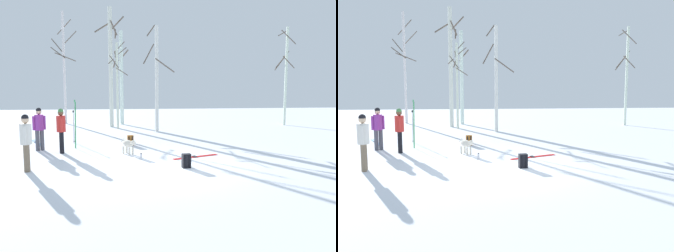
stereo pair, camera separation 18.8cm
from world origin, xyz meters
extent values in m
plane|color=white|center=(0.00, 0.00, 0.00)|extent=(60.00, 60.00, 0.00)
cylinder|color=black|center=(-3.59, 2.51, 0.41)|extent=(0.16, 0.16, 0.82)
cylinder|color=black|center=(-3.63, 2.68, 0.41)|extent=(0.16, 0.16, 0.82)
cylinder|color=red|center=(-3.61, 2.59, 1.13)|extent=(0.34, 0.34, 0.62)
sphere|color=brown|center=(-3.61, 2.59, 1.55)|extent=(0.22, 0.22, 0.22)
sphere|color=#4C8C4C|center=(-3.61, 2.59, 1.61)|extent=(0.21, 0.21, 0.21)
cylinder|color=red|center=(-3.56, 2.39, 1.11)|extent=(0.10, 0.10, 0.56)
cylinder|color=red|center=(-3.66, 2.80, 1.11)|extent=(0.10, 0.10, 0.56)
cylinder|color=#4C4C56|center=(-4.50, 3.30, 0.41)|extent=(0.16, 0.16, 0.82)
cylinder|color=#4C4C56|center=(-4.66, 3.21, 0.41)|extent=(0.16, 0.16, 0.82)
cylinder|color=purple|center=(-4.58, 3.26, 1.13)|extent=(0.34, 0.34, 0.62)
sphere|color=beige|center=(-4.58, 3.26, 1.55)|extent=(0.22, 0.22, 0.22)
sphere|color=black|center=(-4.58, 3.26, 1.61)|extent=(0.21, 0.21, 0.21)
cylinder|color=purple|center=(-4.40, 3.36, 1.11)|extent=(0.10, 0.10, 0.56)
cylinder|color=purple|center=(-4.76, 3.15, 1.11)|extent=(0.10, 0.10, 0.56)
cylinder|color=#72604C|center=(-4.12, -0.11, 0.41)|extent=(0.16, 0.16, 0.82)
cylinder|color=#72604C|center=(-4.09, -0.29, 0.41)|extent=(0.16, 0.16, 0.82)
cylinder|color=silver|center=(-4.10, -0.20, 1.13)|extent=(0.34, 0.34, 0.62)
sphere|color=beige|center=(-4.10, -0.20, 1.55)|extent=(0.22, 0.22, 0.22)
sphere|color=black|center=(-4.10, -0.20, 1.61)|extent=(0.21, 0.21, 0.21)
cylinder|color=silver|center=(-4.14, 0.01, 1.11)|extent=(0.10, 0.10, 0.56)
cylinder|color=silver|center=(-4.07, -0.41, 1.11)|extent=(0.10, 0.10, 0.56)
ellipsoid|color=beige|center=(-1.09, 2.05, 0.41)|extent=(0.52, 0.62, 0.26)
sphere|color=beige|center=(-0.90, 1.77, 0.48)|extent=(0.18, 0.18, 0.18)
ellipsoid|color=beige|center=(-0.86, 1.72, 0.46)|extent=(0.11, 0.12, 0.06)
cylinder|color=beige|center=(-1.29, 2.34, 0.49)|extent=(0.14, 0.18, 0.17)
cylinder|color=beige|center=(-0.91, 1.93, 0.14)|extent=(0.07, 0.07, 0.28)
cylinder|color=beige|center=(-1.04, 1.85, 0.14)|extent=(0.07, 0.07, 0.28)
cylinder|color=beige|center=(-1.14, 2.26, 0.14)|extent=(0.07, 0.07, 0.28)
cylinder|color=beige|center=(-1.26, 2.17, 0.14)|extent=(0.07, 0.07, 0.28)
cube|color=green|center=(-3.20, 3.46, 0.96)|extent=(0.11, 0.20, 1.93)
cube|color=green|center=(-3.20, 3.46, 1.97)|extent=(0.04, 0.06, 0.10)
cube|color=green|center=(-3.23, 3.51, 0.96)|extent=(0.11, 0.20, 1.93)
cube|color=green|center=(-3.23, 3.51, 1.97)|extent=(0.04, 0.06, 0.10)
cube|color=red|center=(1.32, 1.24, 0.01)|extent=(1.76, 0.74, 0.02)
cube|color=#333338|center=(1.27, 1.23, 0.03)|extent=(0.13, 0.10, 0.03)
cube|color=red|center=(1.35, 1.15, 0.01)|extent=(1.76, 0.74, 0.02)
cube|color=#333338|center=(1.31, 1.13, 0.03)|extent=(0.13, 0.10, 0.03)
cube|color=blue|center=(-5.22, 5.33, 0.01)|extent=(0.87, 1.77, 0.02)
cube|color=#333338|center=(-5.24, 5.38, 0.03)|extent=(0.11, 0.14, 0.03)
cube|color=blue|center=(-5.31, 5.29, 0.01)|extent=(0.87, 1.77, 0.02)
cube|color=#333338|center=(-5.33, 5.33, 0.03)|extent=(0.11, 0.14, 0.03)
cylinder|color=#B2B2BC|center=(-3.52, 5.07, 0.70)|extent=(0.02, 0.10, 1.39)
cylinder|color=black|center=(-3.52, 5.07, 1.44)|extent=(0.04, 0.04, 0.10)
cylinder|color=black|center=(-3.52, 5.07, 0.07)|extent=(0.07, 0.07, 0.01)
cylinder|color=#B2B2BC|center=(-3.52, 4.91, 0.70)|extent=(0.02, 0.10, 1.39)
cylinder|color=black|center=(-3.52, 4.91, 1.44)|extent=(0.04, 0.04, 0.10)
cylinder|color=black|center=(-3.52, 4.91, 0.07)|extent=(0.07, 0.07, 0.01)
cube|color=#99591E|center=(-0.97, 4.00, 0.22)|extent=(0.28, 0.22, 0.44)
cube|color=#99591E|center=(-0.98, 4.13, 0.15)|extent=(0.20, 0.08, 0.20)
cube|color=black|center=(-0.89, 3.90, 0.22)|extent=(0.04, 0.03, 0.37)
cube|color=black|center=(-1.03, 3.88, 0.22)|extent=(0.04, 0.03, 0.37)
cube|color=black|center=(0.71, -0.36, 0.22)|extent=(0.28, 0.23, 0.44)
cube|color=black|center=(0.69, -0.23, 0.15)|extent=(0.20, 0.09, 0.20)
cube|color=black|center=(0.79, -0.46, 0.22)|extent=(0.04, 0.03, 0.37)
cube|color=black|center=(0.65, -0.48, 0.22)|extent=(0.04, 0.03, 0.37)
cylinder|color=silver|center=(-0.64, 1.02, 0.10)|extent=(0.08, 0.08, 0.20)
cylinder|color=black|center=(-0.64, 1.02, 0.22)|extent=(0.05, 0.05, 0.02)
cylinder|color=silver|center=(-5.40, 13.83, 3.89)|extent=(0.17, 0.17, 7.78)
cylinder|color=brown|center=(-5.77, 13.43, 5.42)|extent=(0.87, 0.82, 0.97)
cylinder|color=brown|center=(-5.69, 13.31, 4.91)|extent=(1.10, 0.66, 0.81)
cylinder|color=brown|center=(-5.18, 13.17, 4.61)|extent=(1.35, 0.51, 0.57)
cylinder|color=brown|center=(-5.40, 14.31, 6.80)|extent=(1.01, 0.07, 1.11)
cylinder|color=brown|center=(-5.01, 14.32, 6.08)|extent=(1.04, 0.85, 0.82)
cylinder|color=silver|center=(-2.06, 11.21, 3.77)|extent=(0.26, 0.26, 7.55)
cylinder|color=brown|center=(-1.64, 11.63, 6.61)|extent=(0.93, 0.94, 0.78)
cylinder|color=brown|center=(-2.53, 11.69, 6.39)|extent=(1.06, 1.02, 0.88)
cylinder|color=brown|center=(-1.83, 11.03, 6.23)|extent=(0.47, 0.58, 0.85)
cylinder|color=silver|center=(-1.65, 10.26, 2.62)|extent=(0.15, 0.15, 5.24)
cylinder|color=brown|center=(-1.34, 9.93, 3.48)|extent=(0.71, 0.66, 0.45)
cylinder|color=brown|center=(-1.81, 10.00, 4.07)|extent=(0.59, 0.39, 0.78)
cylinder|color=brown|center=(-1.48, 10.56, 5.03)|extent=(0.65, 0.41, 0.61)
cylinder|color=brown|center=(-1.43, 10.62, 4.70)|extent=(0.77, 0.49, 0.58)
cylinder|color=brown|center=(-2.01, 10.40, 4.12)|extent=(0.33, 0.77, 0.38)
cylinder|color=silver|center=(-1.42, 12.78, 3.19)|extent=(0.25, 0.25, 6.39)
cylinder|color=brown|center=(-1.89, 12.81, 4.14)|extent=(0.15, 0.98, 0.52)
cylinder|color=brown|center=(-1.79, 12.78, 6.16)|extent=(0.09, 0.81, 0.76)
cylinder|color=brown|center=(-1.25, 13.10, 4.76)|extent=(0.74, 0.43, 0.80)
cylinder|color=brown|center=(-1.78, 12.71, 4.64)|extent=(0.24, 0.81, 0.81)
cylinder|color=silver|center=(0.60, 8.31, 2.97)|extent=(0.19, 0.19, 5.95)
cylinder|color=brown|center=(1.01, 7.75, 3.72)|extent=(1.18, 0.88, 0.73)
cylinder|color=brown|center=(0.30, 8.55, 5.69)|extent=(0.55, 0.69, 0.74)
cylinder|color=brown|center=(0.18, 8.63, 4.43)|extent=(0.72, 0.92, 1.22)
cylinder|color=silver|center=(9.55, 10.86, 3.27)|extent=(0.17, 0.17, 6.54)
cylinder|color=brown|center=(9.41, 10.42, 5.80)|extent=(0.93, 0.35, 0.96)
cylinder|color=brown|center=(9.37, 11.23, 6.16)|extent=(0.79, 0.43, 0.43)
cylinder|color=brown|center=(9.36, 11.34, 4.24)|extent=(1.02, 0.46, 1.09)
cylinder|color=brown|center=(9.49, 11.34, 4.44)|extent=(1.02, 0.20, 1.18)
cylinder|color=brown|center=(9.51, 10.47, 4.20)|extent=(0.82, 0.16, 0.82)
camera|label=1|loc=(-1.15, -10.33, 2.46)|focal=35.31mm
camera|label=2|loc=(-0.96, -10.35, 2.46)|focal=35.31mm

